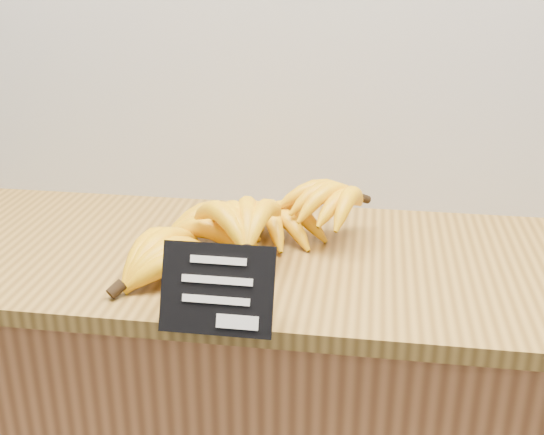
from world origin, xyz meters
The scene contains 3 objects.
counter_top centered at (0.04, 2.75, 0.92)m, with size 1.44×0.54×0.03m, color olive.
chalkboard_sign centered at (0.00, 2.48, 0.99)m, with size 0.17×0.01×0.13m, color black.
banana_pile centered at (-0.03, 2.75, 0.98)m, with size 0.50×0.37×0.12m.
Camera 1 is at (0.21, 1.63, 1.46)m, focal length 45.00 mm.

